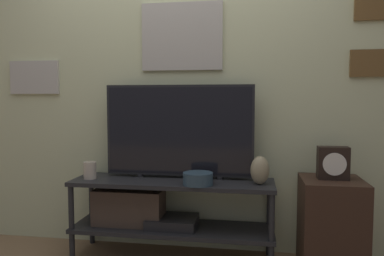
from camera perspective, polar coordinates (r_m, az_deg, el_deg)
wall_back at (r=2.94m, az=-2.02°, el=8.08°), size 6.40×0.08×2.70m
media_console at (r=2.83m, az=-5.64°, el=-12.05°), size 1.47×0.40×0.58m
television at (r=2.78m, az=-2.01°, el=-0.40°), size 1.11×0.05×0.70m
vase_urn_stoneware at (r=2.64m, az=10.30°, el=-6.35°), size 0.13×0.11×0.20m
vase_wide_bowl at (r=2.60m, az=0.91°, el=-7.72°), size 0.21×0.21×0.08m
candle_jar at (r=2.89m, az=-15.29°, el=-6.25°), size 0.09×0.09×0.13m
side_table at (r=2.80m, az=20.44°, el=-13.62°), size 0.41×0.43×0.63m
mantel_clock at (r=2.71m, az=20.69°, el=-5.00°), size 0.20×0.11×0.22m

